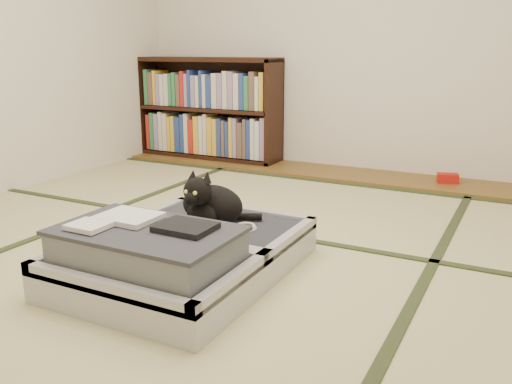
% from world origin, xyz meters
% --- Properties ---
extents(floor, '(4.50, 4.50, 0.00)m').
position_xyz_m(floor, '(0.00, 0.00, 0.00)').
color(floor, '#CAB987').
rests_on(floor, ground).
extents(wood_strip, '(4.00, 0.50, 0.02)m').
position_xyz_m(wood_strip, '(0.00, 2.00, 0.01)').
color(wood_strip, brown).
rests_on(wood_strip, ground).
extents(red_item, '(0.17, 0.13, 0.07)m').
position_xyz_m(red_item, '(0.82, 2.03, 0.06)').
color(red_item, '#B8140E').
rests_on(red_item, wood_strip).
extents(tatami_borders, '(4.00, 4.50, 0.01)m').
position_xyz_m(tatami_borders, '(0.00, 0.49, 0.00)').
color(tatami_borders, '#2D381E').
rests_on(tatami_borders, ground).
extents(bookcase, '(1.39, 0.32, 0.92)m').
position_xyz_m(bookcase, '(-1.34, 2.07, 0.45)').
color(bookcase, black).
rests_on(bookcase, wood_strip).
extents(suitcase, '(0.83, 1.11, 0.33)m').
position_xyz_m(suitcase, '(0.01, -0.32, 0.12)').
color(suitcase, '#AEAFB3').
rests_on(suitcase, floor).
extents(cat, '(0.37, 0.37, 0.30)m').
position_xyz_m(cat, '(-0.01, -0.03, 0.27)').
color(cat, black).
rests_on(cat, suitcase).
extents(cable_coil, '(0.12, 0.12, 0.03)m').
position_xyz_m(cable_coil, '(0.17, -0.00, 0.17)').
color(cable_coil, white).
rests_on(cable_coil, suitcase).
extents(hanger, '(0.44, 0.29, 0.01)m').
position_xyz_m(hanger, '(-0.24, -0.34, 0.01)').
color(hanger, black).
rests_on(hanger, floor).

